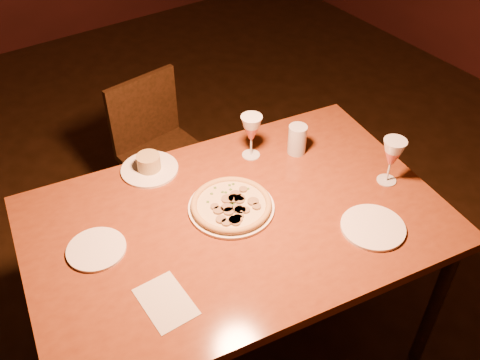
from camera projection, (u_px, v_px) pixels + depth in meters
dining_table at (237, 232)px, 1.89m from camera, size 1.54×1.12×0.76m
chair_far at (160, 147)px, 2.67m from camera, size 0.42×0.42×0.79m
pizza_plate at (231, 205)px, 1.87m from camera, size 0.30×0.30×0.03m
ramekin_saucer at (149, 166)px, 2.02m from camera, size 0.22×0.22×0.07m
wine_glass_far at (251, 137)px, 2.05m from camera, size 0.08×0.08×0.18m
wine_glass_right at (391, 161)px, 1.93m from camera, size 0.08×0.08×0.19m
water_tumbler at (297, 139)px, 2.08m from camera, size 0.07×0.07×0.12m
side_plate_left at (96, 249)px, 1.73m from camera, size 0.19×0.19×0.01m
side_plate_near at (373, 227)px, 1.80m from camera, size 0.22×0.22×0.01m
menu_card at (166, 302)px, 1.58m from camera, size 0.13×0.19×0.00m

